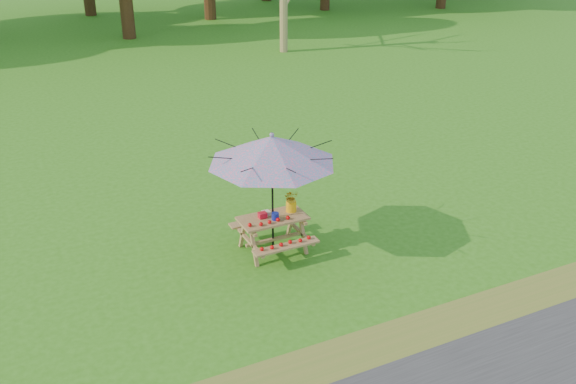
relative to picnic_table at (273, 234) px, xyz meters
name	(u,v)px	position (x,y,z in m)	size (l,w,h in m)	color
ground	(365,243)	(1.65, -0.50, -0.33)	(120.00, 120.00, 0.00)	#307115
drygrass_strip	(466,326)	(1.65, -3.30, -0.32)	(120.00, 1.20, 0.01)	olive
picnic_table	(273,234)	(0.00, 0.00, 0.00)	(1.20, 1.32, 0.67)	#946642
patio_umbrella	(272,150)	(0.00, 0.00, 1.62)	(2.43, 2.43, 2.25)	black
produce_bins	(269,215)	(-0.07, 0.01, 0.40)	(0.31, 0.38, 0.13)	red
tomatoes_row	(269,221)	(-0.15, -0.18, 0.38)	(0.77, 0.13, 0.07)	red
flower_bucket	(291,200)	(0.40, 0.08, 0.56)	(0.31, 0.28, 0.41)	#FFB60D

